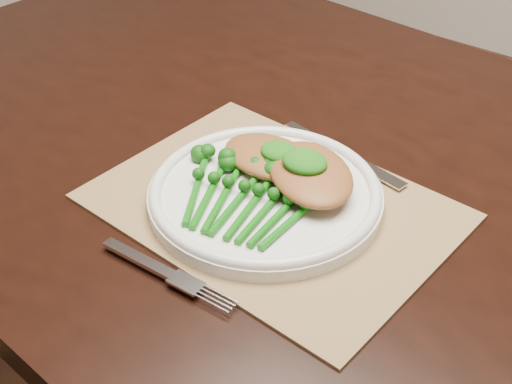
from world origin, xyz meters
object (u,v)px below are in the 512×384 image
Objects in this scene: dining_table at (319,358)px; dinner_plate at (265,193)px; placemat at (273,206)px; broccolini_bundle at (244,203)px; chicken_fillet_left at (269,157)px.

dinner_plate reaches higher than dining_table.
dining_table is 0.41m from dinner_plate.
broccolini_bundle reaches higher than placemat.
chicken_fillet_left is at bearing 121.78° from dinner_plate.
dinner_plate reaches higher than placemat.
dining_table is 0.42m from chicken_fillet_left.
chicken_fillet_left is at bearing -125.15° from dining_table.
dinner_plate is (-0.03, -0.11, 0.39)m from dining_table.
chicken_fillet_left is at bearing 133.87° from placemat.
broccolini_bundle is (-0.03, -0.15, 0.40)m from dining_table.
dinner_plate is at bearing -57.00° from chicken_fillet_left.
dining_table is 4.03× the size of placemat.
broccolini_bundle is (-0.01, -0.04, 0.02)m from placemat.
placemat is 2.08× the size of broccolini_bundle.
dinner_plate is 0.04m from broccolini_bundle.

